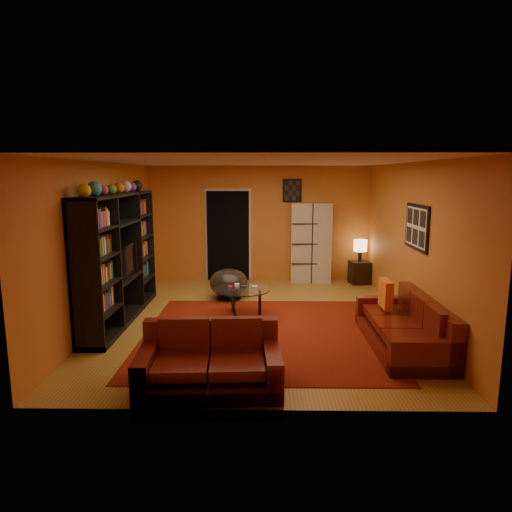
{
  "coord_description": "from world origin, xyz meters",
  "views": [
    {
      "loc": [
        0.1,
        -7.35,
        2.39
      ],
      "look_at": [
        -0.02,
        0.1,
        1.07
      ],
      "focal_mm": 32.0,
      "sensor_mm": 36.0,
      "label": 1
    }
  ],
  "objects_px": {
    "sofa": "(408,327)",
    "side_table": "(359,272)",
    "entertainment_unit": "(119,258)",
    "storage_cabinet": "(311,243)",
    "tv": "(122,261)",
    "table_lamp": "(360,246)",
    "loveseat": "(210,361)",
    "bowl_chair": "(229,283)",
    "coffee_table": "(243,292)"
  },
  "relations": [
    {
      "from": "sofa",
      "to": "side_table",
      "type": "relative_size",
      "value": 4.27
    },
    {
      "from": "entertainment_unit",
      "to": "sofa",
      "type": "distance_m",
      "value": 4.63
    },
    {
      "from": "side_table",
      "to": "entertainment_unit",
      "type": "bearing_deg",
      "value": -149.87
    },
    {
      "from": "sofa",
      "to": "storage_cabinet",
      "type": "relative_size",
      "value": 1.2
    },
    {
      "from": "tv",
      "to": "table_lamp",
      "type": "distance_m",
      "value": 5.19
    },
    {
      "from": "loveseat",
      "to": "bowl_chair",
      "type": "relative_size",
      "value": 2.23
    },
    {
      "from": "loveseat",
      "to": "coffee_table",
      "type": "distance_m",
      "value": 2.62
    },
    {
      "from": "entertainment_unit",
      "to": "bowl_chair",
      "type": "xyz_separation_m",
      "value": [
        1.71,
        1.26,
        -0.73
      ]
    },
    {
      "from": "sofa",
      "to": "side_table",
      "type": "xyz_separation_m",
      "value": [
        0.11,
        3.82,
        -0.04
      ]
    },
    {
      "from": "bowl_chair",
      "to": "side_table",
      "type": "distance_m",
      "value": 3.13
    },
    {
      "from": "coffee_table",
      "to": "bowl_chair",
      "type": "relative_size",
      "value": 1.28
    },
    {
      "from": "sofa",
      "to": "loveseat",
      "type": "distance_m",
      "value": 2.91
    },
    {
      "from": "tv",
      "to": "loveseat",
      "type": "height_order",
      "value": "tv"
    },
    {
      "from": "tv",
      "to": "side_table",
      "type": "distance_m",
      "value": 5.24
    },
    {
      "from": "coffee_table",
      "to": "bowl_chair",
      "type": "bearing_deg",
      "value": 106.54
    },
    {
      "from": "storage_cabinet",
      "to": "bowl_chair",
      "type": "xyz_separation_m",
      "value": [
        -1.75,
        -1.54,
        -0.57
      ]
    },
    {
      "from": "entertainment_unit",
      "to": "table_lamp",
      "type": "height_order",
      "value": "entertainment_unit"
    },
    {
      "from": "tv",
      "to": "storage_cabinet",
      "type": "relative_size",
      "value": 0.53
    },
    {
      "from": "loveseat",
      "to": "table_lamp",
      "type": "height_order",
      "value": "table_lamp"
    },
    {
      "from": "sofa",
      "to": "coffee_table",
      "type": "relative_size",
      "value": 2.26
    },
    {
      "from": "bowl_chair",
      "to": "storage_cabinet",
      "type": "bearing_deg",
      "value": 41.32
    },
    {
      "from": "side_table",
      "to": "table_lamp",
      "type": "relative_size",
      "value": 1.03
    },
    {
      "from": "entertainment_unit",
      "to": "tv",
      "type": "distance_m",
      "value": 0.08
    },
    {
      "from": "entertainment_unit",
      "to": "sofa",
      "type": "height_order",
      "value": "entertainment_unit"
    },
    {
      "from": "storage_cabinet",
      "to": "sofa",
      "type": "bearing_deg",
      "value": -72.39
    },
    {
      "from": "loveseat",
      "to": "side_table",
      "type": "bearing_deg",
      "value": -32.08
    },
    {
      "from": "storage_cabinet",
      "to": "bowl_chair",
      "type": "height_order",
      "value": "storage_cabinet"
    },
    {
      "from": "sofa",
      "to": "tv",
      "type": "bearing_deg",
      "value": 165.03
    },
    {
      "from": "entertainment_unit",
      "to": "coffee_table",
      "type": "relative_size",
      "value": 3.17
    },
    {
      "from": "tv",
      "to": "side_table",
      "type": "xyz_separation_m",
      "value": [
        4.47,
        2.62,
        -0.74
      ]
    },
    {
      "from": "entertainment_unit",
      "to": "storage_cabinet",
      "type": "xyz_separation_m",
      "value": [
        3.46,
        2.8,
        -0.16
      ]
    },
    {
      "from": "coffee_table",
      "to": "tv",
      "type": "bearing_deg",
      "value": -174.73
    },
    {
      "from": "tv",
      "to": "coffee_table",
      "type": "distance_m",
      "value": 2.06
    },
    {
      "from": "entertainment_unit",
      "to": "sofa",
      "type": "bearing_deg",
      "value": -15.14
    },
    {
      "from": "entertainment_unit",
      "to": "bowl_chair",
      "type": "distance_m",
      "value": 2.24
    },
    {
      "from": "sofa",
      "to": "table_lamp",
      "type": "xyz_separation_m",
      "value": [
        0.11,
        3.82,
        0.56
      ]
    },
    {
      "from": "bowl_chair",
      "to": "table_lamp",
      "type": "bearing_deg",
      "value": 25.85
    },
    {
      "from": "entertainment_unit",
      "to": "loveseat",
      "type": "bearing_deg",
      "value": -53.77
    },
    {
      "from": "tv",
      "to": "loveseat",
      "type": "xyz_separation_m",
      "value": [
        1.72,
        -2.42,
        -0.71
      ]
    },
    {
      "from": "tv",
      "to": "loveseat",
      "type": "distance_m",
      "value": 3.05
    },
    {
      "from": "loveseat",
      "to": "coffee_table",
      "type": "relative_size",
      "value": 1.75
    },
    {
      "from": "tv",
      "to": "table_lamp",
      "type": "height_order",
      "value": "tv"
    },
    {
      "from": "table_lamp",
      "to": "entertainment_unit",
      "type": "bearing_deg",
      "value": -149.87
    },
    {
      "from": "coffee_table",
      "to": "storage_cabinet",
      "type": "xyz_separation_m",
      "value": [
        1.43,
        2.61,
        0.46
      ]
    },
    {
      "from": "coffee_table",
      "to": "table_lamp",
      "type": "height_order",
      "value": "table_lamp"
    },
    {
      "from": "table_lamp",
      "to": "sofa",
      "type": "bearing_deg",
      "value": -91.71
    },
    {
      "from": "loveseat",
      "to": "storage_cabinet",
      "type": "bearing_deg",
      "value": -21.36
    },
    {
      "from": "tv",
      "to": "sofa",
      "type": "relative_size",
      "value": 0.44
    },
    {
      "from": "sofa",
      "to": "storage_cabinet",
      "type": "xyz_separation_m",
      "value": [
        -0.95,
        3.99,
        0.61
      ]
    },
    {
      "from": "loveseat",
      "to": "table_lamp",
      "type": "relative_size",
      "value": 3.4
    }
  ]
}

